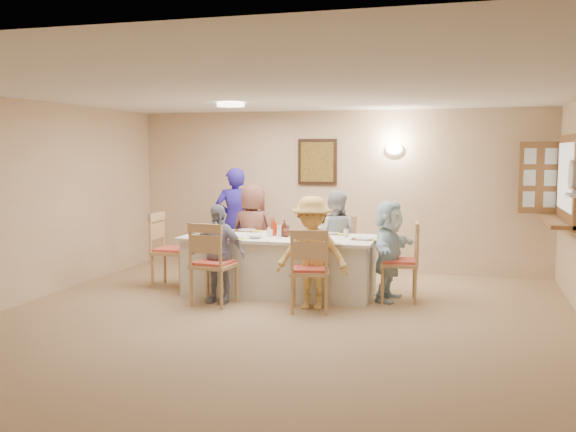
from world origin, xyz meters
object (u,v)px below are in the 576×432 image
(desk_fan, at_px, (576,181))
(diner_right_end, at_px, (389,251))
(diner_front_left, at_px, (218,253))
(caregiver, at_px, (235,221))
(chair_back_right, at_px, (337,250))
(serving_hatch, at_px, (568,180))
(dining_table, at_px, (280,265))
(diner_back_left, at_px, (253,233))
(condiment_ketchup, at_px, (274,227))
(chair_left_end, at_px, (172,250))
(chair_back_left, at_px, (256,248))
(diner_front_right, at_px, (312,253))
(chair_front_right, at_px, (310,269))
(diner_back_right, at_px, (335,238))
(chair_right_end, at_px, (399,261))
(chair_front_left, at_px, (214,263))

(desk_fan, bearing_deg, diner_right_end, 165.20)
(diner_front_left, bearing_deg, caregiver, 108.24)
(chair_back_right, bearing_deg, serving_hatch, 11.76)
(dining_table, bearing_deg, diner_back_left, 131.42)
(chair_back_right, distance_m, caregiver, 1.72)
(desk_fan, distance_m, caregiver, 4.88)
(condiment_ketchup, bearing_deg, chair_left_end, -178.15)
(chair_back_left, bearing_deg, diner_front_right, -40.49)
(chair_front_right, relative_size, diner_back_right, 0.75)
(diner_back_left, xyz_separation_m, diner_front_right, (1.20, -1.36, -0.03))
(condiment_ketchup, bearing_deg, chair_front_right, -50.57)
(chair_right_end, height_order, diner_front_right, diner_front_right)
(chair_back_left, height_order, diner_right_end, diner_right_end)
(diner_front_left, xyz_separation_m, diner_right_end, (2.02, 0.68, 0.02))
(dining_table, bearing_deg, diner_right_end, 0.00)
(desk_fan, bearing_deg, chair_front_left, -176.34)
(chair_front_right, distance_m, diner_back_left, 1.92)
(chair_front_right, bearing_deg, chair_right_end, -151.70)
(diner_right_end, bearing_deg, diner_front_right, 138.67)
(serving_hatch, xyz_separation_m, dining_table, (-3.58, -0.81, -1.12))
(chair_back_left, bearing_deg, diner_back_right, 4.76)
(serving_hatch, distance_m, diner_front_right, 3.43)
(chair_back_left, xyz_separation_m, condiment_ketchup, (0.50, -0.75, 0.42))
(chair_front_left, distance_m, chair_right_end, 2.29)
(chair_right_end, height_order, caregiver, caregiver)
(chair_left_end, distance_m, diner_right_end, 2.97)
(diner_front_left, bearing_deg, diner_back_left, 94.42)
(serving_hatch, xyz_separation_m, diner_front_left, (-4.18, -1.49, -0.89))
(dining_table, bearing_deg, diner_front_right, -48.58)
(chair_back_right, relative_size, chair_left_end, 0.93)
(chair_front_left, distance_m, diner_back_left, 1.49)
(diner_front_left, distance_m, caregiver, 1.90)
(chair_front_right, height_order, caregiver, caregiver)
(chair_right_end, bearing_deg, diner_back_right, -132.25)
(chair_front_right, bearing_deg, caregiver, -61.57)
(chair_left_end, bearing_deg, diner_front_right, -109.30)
(diner_front_right, relative_size, condiment_ketchup, 5.81)
(chair_back_right, distance_m, chair_front_left, 2.00)
(diner_back_left, bearing_deg, condiment_ketchup, 133.19)
(chair_left_end, height_order, diner_back_left, diner_back_left)
(diner_front_right, distance_m, condiment_ketchup, 1.03)
(diner_front_right, height_order, diner_right_end, diner_front_right)
(chair_front_left, distance_m, chair_left_end, 1.24)
(desk_fan, xyz_separation_m, chair_left_end, (-5.02, 0.54, -1.03))
(chair_back_right, xyz_separation_m, chair_right_end, (0.95, -0.80, 0.02))
(condiment_ketchup, bearing_deg, chair_back_left, 123.77)
(diner_back_right, bearing_deg, chair_back_left, -1.25)
(chair_right_end, relative_size, diner_front_right, 0.75)
(dining_table, distance_m, chair_back_left, 1.00)
(dining_table, relative_size, chair_front_left, 2.45)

